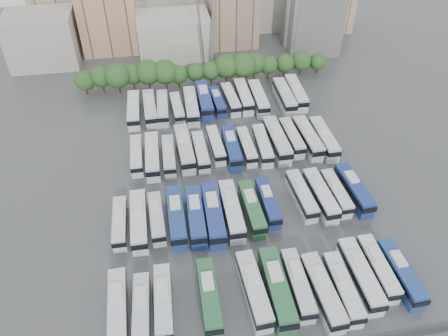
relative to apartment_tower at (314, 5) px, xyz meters
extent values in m
plane|color=#424447|center=(-34.00, -58.00, -13.00)|extent=(220.00, 220.00, 0.00)
cylinder|color=black|center=(-64.02, -15.98, -11.97)|extent=(0.36, 0.36, 2.07)
sphere|color=#234C1E|center=(-64.02, -15.98, -9.16)|extent=(4.96, 4.96, 4.96)
cylinder|color=black|center=(-59.91, -15.25, -11.83)|extent=(0.36, 0.36, 2.34)
sphere|color=#234C1E|center=(-59.91, -15.25, -8.66)|extent=(5.61, 5.61, 5.61)
cylinder|color=black|center=(-55.82, -16.75, -11.69)|extent=(0.36, 0.36, 2.63)
sphere|color=#234C1E|center=(-55.82, -16.75, -8.12)|extent=(6.30, 6.30, 6.30)
cylinder|color=black|center=(-52.12, -15.17, -11.89)|extent=(0.36, 0.36, 2.22)
sphere|color=#234C1E|center=(-52.12, -15.17, -8.88)|extent=(5.33, 5.33, 5.33)
cylinder|color=black|center=(-48.18, -16.18, -11.69)|extent=(0.36, 0.36, 2.62)
sphere|color=#234C1E|center=(-48.18, -16.18, -8.14)|extent=(6.28, 6.28, 6.28)
cylinder|color=black|center=(-43.88, -16.68, -11.71)|extent=(0.36, 0.36, 2.58)
sphere|color=#234C1E|center=(-43.88, -16.68, -8.22)|extent=(6.18, 6.18, 6.18)
cylinder|color=black|center=(-40.63, -16.40, -12.02)|extent=(0.36, 0.36, 1.97)
sphere|color=#234C1E|center=(-40.63, -16.40, -9.35)|extent=(4.72, 4.72, 4.72)
cylinder|color=black|center=(-36.18, -15.81, -12.02)|extent=(0.36, 0.36, 1.97)
sphere|color=#234C1E|center=(-36.18, -15.81, -9.35)|extent=(4.72, 4.72, 4.72)
cylinder|color=black|center=(-32.12, -16.10, -11.98)|extent=(0.36, 0.36, 2.04)
sphere|color=#234C1E|center=(-32.12, -16.10, -9.21)|extent=(4.90, 4.90, 4.90)
cylinder|color=black|center=(-28.11, -16.26, -11.70)|extent=(0.36, 0.36, 2.59)
sphere|color=#234C1E|center=(-28.11, -16.26, -8.18)|extent=(6.23, 6.23, 6.23)
cylinder|color=black|center=(-23.74, -16.83, -11.66)|extent=(0.36, 0.36, 2.68)
sphere|color=#234C1E|center=(-23.74, -16.83, -8.02)|extent=(6.44, 6.44, 6.44)
cylinder|color=black|center=(-20.45, -15.18, -11.81)|extent=(0.36, 0.36, 2.38)
sphere|color=#234C1E|center=(-20.45, -15.18, -8.57)|extent=(5.72, 5.72, 5.72)
cylinder|color=black|center=(-16.69, -15.48, -11.96)|extent=(0.36, 0.36, 2.08)
sphere|color=#234C1E|center=(-16.69, -15.48, -9.14)|extent=(4.99, 4.99, 4.99)
cylinder|color=black|center=(-12.13, -15.41, -11.97)|extent=(0.36, 0.36, 2.07)
sphere|color=#234C1E|center=(-12.13, -15.41, -9.16)|extent=(4.96, 4.96, 4.96)
cylinder|color=black|center=(-7.54, -15.16, -11.92)|extent=(0.36, 0.36, 2.17)
sphere|color=#234C1E|center=(-7.54, -15.16, -8.97)|extent=(5.21, 5.21, 5.21)
cylinder|color=black|center=(-2.97, -15.25, -12.08)|extent=(0.36, 0.36, 1.84)
sphere|color=#234C1E|center=(-2.97, -15.25, -9.58)|extent=(4.42, 4.42, 4.42)
cube|color=#9E998E|center=(-76.00, 4.00, -6.00)|extent=(18.00, 14.00, 14.00)
cube|color=tan|center=(-58.00, 10.00, -4.00)|extent=(16.00, 12.00, 18.00)
cube|color=#ADA89E|center=(-40.00, 2.00, -7.00)|extent=(20.00, 14.00, 12.00)
cube|color=gray|center=(-22.00, 8.00, -5.00)|extent=(14.00, 12.00, 16.00)
cube|color=tan|center=(-72.00, 20.00, -5.00)|extent=(16.00, 14.00, 16.00)
cube|color=#A39E93|center=(-14.00, 20.00, -6.00)|extent=(18.00, 14.00, 14.00)
cube|color=tan|center=(10.00, 14.00, -7.00)|extent=(14.00, 12.00, 12.00)
cube|color=gray|center=(-48.00, 16.00, -8.00)|extent=(12.00, 10.00, 10.00)
cube|color=silver|center=(0.00, 0.00, 0.00)|extent=(14.00, 14.00, 26.00)
cylinder|color=slate|center=(-34.00, -10.00, 4.00)|extent=(2.90, 2.91, 33.83)
cylinder|color=slate|center=(-34.00, -6.00, 4.00)|extent=(2.90, 2.91, 33.83)
cylinder|color=slate|center=(-30.00, -10.00, 4.00)|extent=(2.90, 2.91, 33.83)
cylinder|color=slate|center=(-30.00, -6.00, 4.00)|extent=(2.90, 2.91, 33.83)
cube|color=silver|center=(-55.41, -80.87, -11.32)|extent=(2.69, 11.90, 3.36)
cube|color=black|center=(-55.41, -81.02, -10.68)|extent=(2.81, 12.08, 0.99)
cube|color=silver|center=(-55.43, -79.38, -9.42)|extent=(1.73, 3.19, 0.44)
cube|color=silver|center=(-52.11, -81.60, -11.46)|extent=(2.77, 10.95, 3.08)
cube|color=black|center=(-52.11, -81.74, -10.87)|extent=(2.88, 11.12, 0.91)
cube|color=silver|center=(-52.05, -80.24, -9.72)|extent=(1.66, 2.96, 0.40)
cube|color=silver|center=(-48.96, -80.92, -11.38)|extent=(2.82, 11.54, 3.25)
cube|color=black|center=(-48.97, -81.07, -10.76)|extent=(2.94, 11.71, 0.96)
cube|color=silver|center=(-48.91, -79.49, -9.54)|extent=(1.72, 3.11, 0.42)
cube|color=#2A633B|center=(-42.33, -81.18, -11.33)|extent=(2.74, 11.84, 3.34)
cube|color=black|center=(-42.33, -81.33, -10.69)|extent=(2.86, 12.02, 0.98)
cube|color=silver|center=(-42.30, -79.71, -9.44)|extent=(1.73, 3.18, 0.43)
cube|color=silver|center=(-35.68, -81.24, -11.25)|extent=(3.15, 12.47, 3.50)
cube|color=black|center=(-35.67, -81.40, -10.58)|extent=(3.28, 12.66, 1.03)
cube|color=silver|center=(-35.74, -79.70, -9.27)|extent=(1.89, 3.37, 0.45)
cube|color=#2B663D|center=(-32.26, -81.68, -11.14)|extent=(2.98, 13.15, 3.72)
cube|color=black|center=(-32.26, -81.85, -10.43)|extent=(3.12, 13.35, 1.09)
cube|color=silver|center=(-32.24, -80.04, -9.04)|extent=(1.91, 3.52, 0.48)
cube|color=silver|center=(-28.93, -81.35, -11.38)|extent=(2.64, 11.47, 3.24)
cube|color=black|center=(-28.93, -81.49, -10.76)|extent=(2.75, 11.65, 0.95)
cube|color=silver|center=(-28.90, -79.92, -9.55)|extent=(1.67, 3.08, 0.42)
cube|color=silver|center=(-25.73, -83.26, -11.27)|extent=(3.10, 12.33, 3.46)
cube|color=black|center=(-25.72, -83.42, -10.61)|extent=(3.23, 12.51, 1.02)
cube|color=silver|center=(-25.79, -81.74, -9.31)|extent=(1.87, 3.33, 0.45)
cube|color=silver|center=(-22.53, -83.16, -11.37)|extent=(2.60, 11.52, 3.25)
cube|color=black|center=(-22.53, -83.30, -10.75)|extent=(2.71, 11.69, 0.96)
cube|color=silver|center=(-22.51, -81.72, -9.53)|extent=(1.67, 3.08, 0.42)
cube|color=silver|center=(-19.08, -81.49, -11.25)|extent=(2.71, 12.40, 3.51)
cube|color=black|center=(-19.08, -81.64, -10.58)|extent=(2.83, 12.58, 1.03)
cube|color=silver|center=(-19.09, -79.94, -9.26)|extent=(1.77, 3.31, 0.45)
cube|color=silver|center=(-15.78, -80.57, -11.40)|extent=(2.48, 11.30, 3.20)
cube|color=black|center=(-15.78, -80.71, -10.79)|extent=(2.60, 11.47, 0.94)
cube|color=silver|center=(-15.77, -79.16, -9.60)|extent=(1.62, 3.02, 0.41)
cube|color=navy|center=(-12.72, -82.08, -11.37)|extent=(2.73, 11.55, 3.26)
cube|color=black|center=(-12.72, -82.22, -10.75)|extent=(2.85, 11.73, 0.96)
cube|color=silver|center=(-12.76, -80.64, -9.53)|extent=(1.71, 3.11, 0.42)
cube|color=silver|center=(-55.31, -64.00, -11.50)|extent=(2.42, 10.64, 3.01)
cube|color=black|center=(-55.31, -64.13, -10.92)|extent=(2.53, 10.80, 0.88)
cube|color=silver|center=(-55.29, -62.67, -9.80)|extent=(1.55, 2.85, 0.39)
cube|color=silver|center=(-52.03, -64.33, -11.23)|extent=(2.66, 12.47, 3.53)
cube|color=black|center=(-52.03, -64.48, -10.56)|extent=(2.78, 12.66, 1.04)
cube|color=silver|center=(-52.03, -62.77, -9.24)|extent=(1.77, 3.33, 0.46)
cube|color=silver|center=(-48.99, -63.92, -11.49)|extent=(2.56, 10.74, 3.03)
cube|color=black|center=(-48.98, -64.06, -10.91)|extent=(2.67, 10.90, 0.89)
cube|color=silver|center=(-49.03, -62.59, -9.78)|extent=(1.59, 2.89, 0.39)
cube|color=navy|center=(-45.60, -64.41, -11.22)|extent=(2.80, 12.59, 3.56)
cube|color=black|center=(-45.60, -64.56, -10.54)|extent=(2.92, 12.78, 1.05)
cube|color=silver|center=(-45.58, -62.83, -9.21)|extent=(1.81, 3.37, 0.46)
cube|color=navy|center=(-42.27, -64.79, -11.24)|extent=(2.97, 12.49, 3.52)
cube|color=black|center=(-42.28, -64.95, -10.57)|extent=(3.10, 12.68, 1.04)
cube|color=silver|center=(-42.23, -63.24, -9.25)|extent=(1.85, 3.36, 0.46)
cube|color=navy|center=(-39.19, -65.02, -11.12)|extent=(3.16, 13.31, 3.75)
cube|color=black|center=(-39.19, -65.19, -10.41)|extent=(3.29, 13.51, 1.10)
cube|color=silver|center=(-39.15, -63.37, -9.01)|extent=(1.97, 3.58, 0.49)
cube|color=silver|center=(-35.88, -64.68, -11.20)|extent=(2.86, 12.77, 3.61)
cube|color=black|center=(-35.88, -64.84, -10.51)|extent=(2.99, 12.96, 1.06)
cube|color=silver|center=(-35.86, -63.09, -9.16)|extent=(1.84, 3.42, 0.47)
cube|color=#2D6939|center=(-32.22, -64.66, -11.33)|extent=(2.74, 11.87, 3.35)
cube|color=black|center=(-32.22, -64.81, -10.69)|extent=(2.86, 12.05, 0.99)
cube|color=silver|center=(-32.25, -63.19, -9.43)|extent=(1.73, 3.18, 0.43)
cube|color=navy|center=(-28.97, -63.56, -11.46)|extent=(2.34, 10.86, 3.07)
cube|color=black|center=(-28.97, -63.70, -10.88)|extent=(2.45, 11.02, 0.90)
cube|color=silver|center=(-28.97, -62.20, -9.73)|extent=(1.55, 2.90, 0.40)
cube|color=silver|center=(-22.46, -62.88, -11.39)|extent=(2.89, 11.46, 3.22)
cube|color=black|center=(-22.45, -63.02, -10.77)|extent=(3.01, 11.63, 0.95)
cube|color=silver|center=(-22.52, -61.46, -9.57)|extent=(1.74, 3.10, 0.42)
cube|color=silver|center=(-19.05, -63.54, -11.29)|extent=(3.10, 12.18, 3.42)
cube|color=black|center=(-19.04, -63.69, -10.64)|extent=(3.23, 12.36, 1.01)
cube|color=silver|center=(-19.11, -62.03, -9.36)|extent=(1.85, 3.29, 0.44)
cube|color=silver|center=(-15.86, -63.21, -11.49)|extent=(2.56, 10.71, 3.02)
cube|color=black|center=(-15.86, -63.35, -10.91)|extent=(2.67, 10.87, 0.89)
cube|color=silver|center=(-15.90, -61.88, -9.79)|extent=(1.59, 2.88, 0.39)
cube|color=navy|center=(-12.39, -63.07, -11.29)|extent=(3.16, 12.21, 3.43)
cube|color=black|center=(-12.38, -63.22, -10.63)|extent=(3.29, 12.40, 1.01)
cube|color=silver|center=(-12.46, -61.56, -9.35)|extent=(1.87, 3.31, 0.44)
cube|color=silver|center=(-52.08, -45.55, -11.48)|extent=(2.36, 10.77, 3.05)
cube|color=black|center=(-52.08, -45.69, -10.89)|extent=(2.47, 10.93, 0.90)
cube|color=silver|center=(-52.07, -44.21, -9.76)|extent=(1.54, 2.88, 0.39)
cube|color=silver|center=(-48.88, -46.69, -11.22)|extent=(3.02, 12.64, 3.56)
cube|color=black|center=(-48.88, -46.85, -10.54)|extent=(3.15, 12.84, 1.05)
cube|color=silver|center=(-48.84, -45.12, -9.21)|extent=(1.87, 3.40, 0.46)
cube|color=silver|center=(-45.58, -46.95, -11.44)|extent=(2.62, 11.06, 3.12)
cube|color=black|center=(-45.58, -47.09, -10.84)|extent=(2.74, 11.23, 0.92)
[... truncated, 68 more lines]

